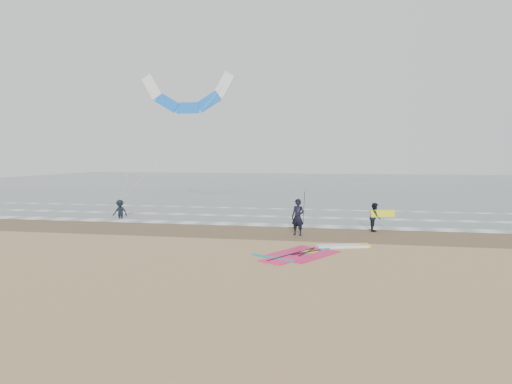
% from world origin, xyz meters
% --- Properties ---
extents(ground, '(120.00, 120.00, 0.00)m').
position_xyz_m(ground, '(0.00, 0.00, 0.00)').
color(ground, tan).
rests_on(ground, ground).
extents(sea_water, '(120.00, 80.00, 0.02)m').
position_xyz_m(sea_water, '(0.00, 48.00, 0.01)').
color(sea_water, '#47605E').
rests_on(sea_water, ground).
extents(wet_sand_band, '(120.00, 5.00, 0.01)m').
position_xyz_m(wet_sand_band, '(0.00, 6.00, 0.00)').
color(wet_sand_band, brown).
rests_on(wet_sand_band, ground).
extents(foam_waterline, '(120.00, 9.15, 0.02)m').
position_xyz_m(foam_waterline, '(0.00, 10.44, 0.03)').
color(foam_waterline, white).
rests_on(foam_waterline, ground).
extents(windsurf_rig, '(4.88, 4.62, 0.12)m').
position_xyz_m(windsurf_rig, '(1.67, 1.15, 0.03)').
color(windsurf_rig, white).
rests_on(windsurf_rig, ground).
extents(person_standing, '(0.80, 0.67, 1.88)m').
position_xyz_m(person_standing, '(0.59, 5.15, 0.94)').
color(person_standing, black).
rests_on(person_standing, ground).
extents(person_walking, '(0.59, 0.76, 1.54)m').
position_xyz_m(person_walking, '(4.52, 7.21, 0.77)').
color(person_walking, black).
rests_on(person_walking, ground).
extents(person_wading, '(1.04, 0.63, 1.56)m').
position_xyz_m(person_wading, '(-11.35, 9.33, 0.78)').
color(person_wading, black).
rests_on(person_wading, ground).
extents(held_pole, '(0.17, 0.86, 1.82)m').
position_xyz_m(held_pole, '(0.89, 5.15, 1.38)').
color(held_pole, black).
rests_on(held_pole, ground).
extents(carried_kiteboard, '(1.30, 0.51, 0.39)m').
position_xyz_m(carried_kiteboard, '(4.92, 7.11, 0.98)').
color(carried_kiteboard, yellow).
rests_on(carried_kiteboard, ground).
extents(surf_kite, '(6.85, 3.96, 8.89)m').
position_xyz_m(surf_kite, '(-8.04, 13.19, 8.18)').
color(surf_kite, white).
rests_on(surf_kite, ground).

